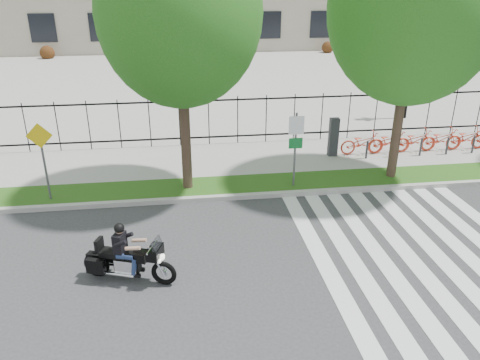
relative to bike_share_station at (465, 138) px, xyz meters
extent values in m
plane|color=#313234|center=(-10.19, -7.20, -0.61)|extent=(120.00, 120.00, 0.00)
cube|color=#ABA9A1|center=(-10.19, -3.10, -0.54)|extent=(60.00, 0.20, 0.15)
cube|color=#235515|center=(-10.19, -2.25, -0.54)|extent=(60.00, 1.50, 0.15)
cube|color=#A09C95|center=(-10.19, 0.25, -0.54)|extent=(60.00, 3.50, 0.15)
cube|color=#A09C95|center=(-10.19, 17.80, -0.56)|extent=(80.00, 34.00, 0.10)
cylinder|color=black|center=(-0.19, 4.80, 1.39)|extent=(0.14, 0.14, 4.00)
cylinder|color=black|center=(-0.19, 4.80, 3.29)|extent=(0.06, 0.70, 0.70)
sphere|color=white|center=(-0.54, 4.80, 3.39)|extent=(0.36, 0.36, 0.36)
sphere|color=white|center=(0.16, 4.80, 3.39)|extent=(0.36, 0.36, 0.36)
cylinder|color=#35251D|center=(-11.23, -2.25, 1.57)|extent=(0.32, 0.32, 4.07)
ellipsoid|color=#145816|center=(-11.23, -2.25, 5.06)|extent=(4.84, 4.84, 5.57)
cylinder|color=#35251D|center=(-4.10, -2.25, 1.55)|extent=(0.32, 0.32, 4.02)
ellipsoid|color=#145816|center=(-4.10, -2.25, 5.15)|extent=(5.29, 5.29, 6.08)
cube|color=#2D2D33|center=(-5.52, 0.00, 0.29)|extent=(0.35, 0.25, 1.50)
imported|color=red|center=(-4.32, 0.00, 0.00)|extent=(1.74, 0.61, 0.92)
cylinder|color=#2D2D33|center=(-4.32, -0.50, -0.11)|extent=(0.08, 0.08, 0.70)
imported|color=red|center=(-3.22, 0.00, 0.00)|extent=(1.74, 0.61, 0.92)
cylinder|color=#2D2D33|center=(-3.22, -0.50, -0.11)|extent=(0.08, 0.08, 0.70)
imported|color=red|center=(-2.12, 0.00, 0.00)|extent=(1.74, 0.61, 0.92)
cylinder|color=#2D2D33|center=(-2.12, -0.50, -0.11)|extent=(0.08, 0.08, 0.70)
imported|color=red|center=(-1.02, 0.00, 0.00)|extent=(1.74, 0.61, 0.92)
cylinder|color=#2D2D33|center=(-1.02, -0.50, -0.11)|extent=(0.08, 0.08, 0.70)
imported|color=red|center=(0.08, 0.00, 0.00)|extent=(1.74, 0.61, 0.92)
cylinder|color=#2D2D33|center=(0.08, -0.50, -0.11)|extent=(0.08, 0.08, 0.70)
cylinder|color=#59595B|center=(-7.71, -2.60, 0.79)|extent=(0.07, 0.07, 2.50)
cube|color=white|center=(-7.71, -2.64, 1.64)|extent=(0.50, 0.03, 0.60)
cube|color=#0C6626|center=(-7.71, -2.64, 1.04)|extent=(0.45, 0.03, 0.35)
cylinder|color=#59595B|center=(-15.57, -2.60, 0.74)|extent=(0.07, 0.07, 2.40)
cube|color=yellow|center=(-15.57, -2.64, 1.64)|extent=(0.78, 0.03, 0.78)
torus|color=black|center=(-11.95, -7.40, -0.31)|extent=(0.62, 0.32, 0.61)
torus|color=black|center=(-13.54, -6.82, -0.31)|extent=(0.66, 0.35, 0.65)
cube|color=black|center=(-12.12, -7.34, 0.23)|extent=(0.42, 0.55, 0.27)
cube|color=#26262B|center=(-12.06, -7.36, 0.44)|extent=(0.28, 0.46, 0.27)
cube|color=silver|center=(-12.79, -7.09, -0.21)|extent=(0.61, 0.47, 0.36)
cube|color=black|center=(-12.54, -7.18, 0.08)|extent=(0.56, 0.45, 0.23)
cube|color=black|center=(-13.08, -6.99, 0.07)|extent=(0.70, 0.51, 0.12)
cube|color=black|center=(-13.42, -6.86, 0.26)|extent=(0.19, 0.32, 0.30)
cube|color=black|center=(-13.51, -7.12, -0.17)|extent=(0.47, 0.29, 0.36)
cube|color=black|center=(-13.33, -6.61, -0.17)|extent=(0.47, 0.29, 0.36)
cube|color=black|center=(-12.91, -7.05, 0.39)|extent=(0.32, 0.41, 0.46)
sphere|color=tan|center=(-12.89, -7.06, 0.72)|extent=(0.20, 0.20, 0.20)
sphere|color=black|center=(-12.89, -7.06, 0.76)|extent=(0.24, 0.24, 0.24)
camera|label=1|loc=(-11.42, -16.59, 5.99)|focal=35.00mm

